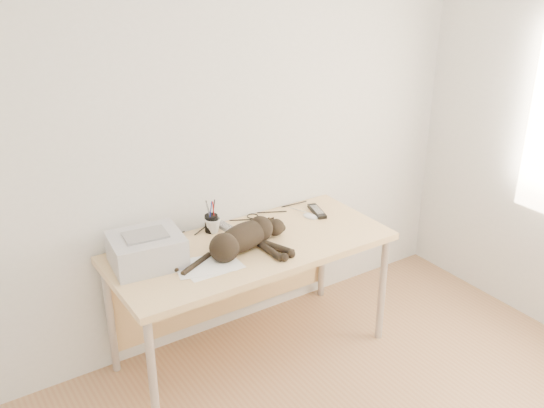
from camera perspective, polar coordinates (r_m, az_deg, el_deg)
wall_back at (r=3.49m, az=-5.21°, el=6.68°), size 3.50×0.00×3.50m
desk at (r=3.53m, az=-2.69°, el=-5.21°), size 1.60×0.70×0.74m
printer at (r=3.24m, az=-11.71°, el=-4.23°), size 0.40×0.35×0.17m
papers at (r=3.20m, az=-6.02°, el=-5.80°), size 0.35×0.28×0.01m
cat at (r=3.30m, az=-2.88°, el=-3.39°), size 0.73×0.35×0.16m
mug at (r=3.54m, az=-5.59°, el=-2.01°), size 0.13×0.13×0.09m
pen_cup at (r=3.55m, az=-5.73°, el=-1.79°), size 0.08×0.08×0.20m
remote_grey at (r=3.57m, az=-4.17°, el=-2.31°), size 0.08×0.20×0.02m
remote_black at (r=3.80m, az=4.25°, el=-0.68°), size 0.11×0.21×0.02m
mouse at (r=3.73m, az=3.63°, el=-1.02°), size 0.09×0.12×0.03m
cable_tangle at (r=3.65m, az=-4.52°, el=-1.87°), size 1.36×0.07×0.01m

